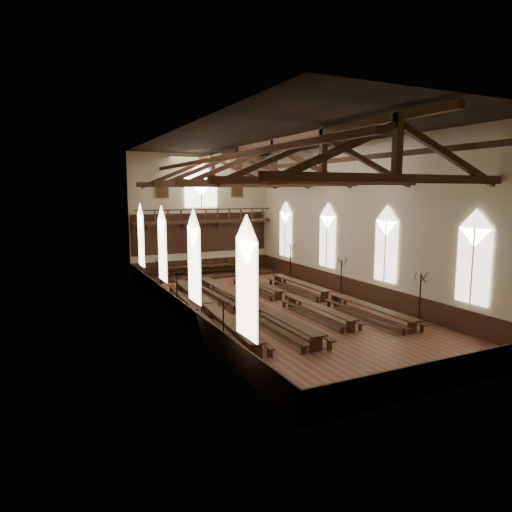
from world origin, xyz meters
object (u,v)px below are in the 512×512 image
Objects in this scene: high_table at (209,266)px; dais at (209,274)px; candelabrum_left_mid at (177,299)px; refectory_row_b at (247,303)px; refectory_row_a at (209,307)px; candelabrum_left_near at (223,335)px; candelabrum_right_near at (419,307)px; candelabrum_right_mid at (341,284)px; candelabrum_left_far at (161,287)px; refectory_row_c at (285,296)px; refectory_row_d at (331,295)px; candelabrum_right_far at (290,268)px.

dais is at bearing 76.39° from high_table.
candelabrum_left_mid is (-5.64, -10.06, 0.66)m from dais.
candelabrum_left_mid is (-3.56, 1.90, 0.17)m from refectory_row_b.
candelabrum_left_near reaches higher than refectory_row_a.
candelabrum_right_near is 1.05× the size of candelabrum_right_mid.
candelabrum_left_mid is at bearing -90.00° from candelabrum_left_far.
high_table is 11.53m from candelabrum_left_mid.
candelabrum_right_near reaches higher than refectory_row_a.
refectory_row_c is at bearing 8.88° from refectory_row_a.
candelabrum_left_near is at bearing -103.49° from refectory_row_a.
candelabrum_right_near reaches higher than candelabrum_left_mid.
dais is 8.54m from candelabrum_left_far.
refectory_row_b is 1.09× the size of refectory_row_c.
dais is 0.70m from high_table.
dais is at bearing 48.52° from candelabrum_left_far.
refectory_row_d is 10.87m from candelabrum_left_far.
refectory_row_b is at bearing -132.98° from candelabrum_right_far.
refectory_row_a is 5.52× the size of candelabrum_left_far.
refectory_row_b reaches higher than refectory_row_c.
refectory_row_c is 4.48m from candelabrum_right_mid.
refectory_row_d is at bearing -3.67° from refectory_row_a.
dais is 18.11m from candelabrum_left_near.
refectory_row_b is at bearing 143.33° from candelabrum_right_near.
refectory_row_b is at bearing -4.73° from refectory_row_a.
candelabrum_left_mid reaches higher than refectory_row_b.
refectory_row_b is 1.99× the size of high_table.
refectory_row_a is 1.04× the size of refectory_row_d.
dais is (-3.49, 12.27, -0.42)m from refectory_row_d.
refectory_row_b is 6.37× the size of candelabrum_left_near.
refectory_row_d is 6.02× the size of candelabrum_left_near.
candelabrum_left_far is (-5.64, -6.38, 0.71)m from dais.
refectory_row_c is at bearing 123.90° from candelabrum_right_near.
candelabrum_right_near is (11.10, -0.37, 0.10)m from candelabrum_left_near.
refectory_row_c is 5.13× the size of candelabrum_left_far.
candelabrum_left_far is 0.93× the size of candelabrum_right_far.
refectory_row_d is 8.64m from candelabrum_right_far.
candelabrum_left_near is at bearing -129.78° from candelabrum_right_far.
dais is at bearing 105.89° from refectory_row_d.
candelabrum_left_mid is 0.94× the size of candelabrum_left_far.
candelabrum_right_near is (11.10, -7.51, 0.05)m from candelabrum_left_mid.
refectory_row_a is at bearing 175.27° from refectory_row_b.
candelabrum_left_mid reaches higher than refectory_row_d.
dais is at bearing 117.24° from candelabrum_right_mid.
refectory_row_d is at bearing 110.38° from candelabrum_right_near.
candelabrum_left_near reaches higher than dais.
candelabrum_right_far reaches higher than candelabrum_right_near.
refectory_row_b is 12.14m from high_table.
candelabrum_left_far is at bearing 90.00° from candelabrum_left_near.
candelabrum_right_far reaches higher than refectory_row_a.
candelabrum_right_far is at bearing 12.75° from candelabrum_left_far.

